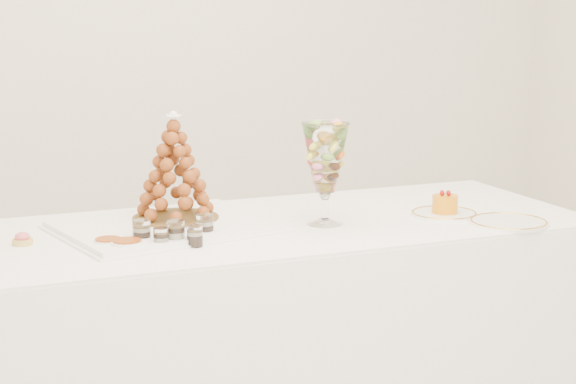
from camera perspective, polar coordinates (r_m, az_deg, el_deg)
name	(u,v)px	position (r m, az deg, el deg)	size (l,w,h in m)	color
buffet_table	(273,338)	(3.33, -0.89, -8.67)	(2.14, 0.89, 0.81)	white
lace_tray	(167,226)	(3.16, -7.19, -2.02)	(0.66, 0.49, 0.02)	white
macaron_vase	(325,159)	(3.17, 2.22, 1.97)	(0.15, 0.15, 0.34)	white
cake_plate	(444,214)	(3.38, 9.23, -1.30)	(0.23, 0.23, 0.01)	white
spare_plate	(509,223)	(3.29, 12.94, -1.78)	(0.26, 0.26, 0.01)	white
pink_tart	(22,239)	(3.05, -15.46, -2.73)	(0.06, 0.06, 0.04)	tan
verrine_a	(142,232)	(2.98, -8.67, -2.36)	(0.06, 0.06, 0.07)	white
verrine_b	(176,233)	(2.95, -6.68, -2.43)	(0.06, 0.06, 0.08)	white
verrine_c	(205,226)	(3.03, -4.96, -2.02)	(0.06, 0.06, 0.07)	white
verrine_d	(161,238)	(2.92, -7.53, -2.73)	(0.05, 0.05, 0.06)	white
verrine_e	(195,236)	(2.93, -5.54, -2.61)	(0.05, 0.05, 0.07)	white
ramekin_back	(108,244)	(2.94, -10.59, -3.05)	(0.09, 0.09, 0.03)	white
ramekin_front	(127,246)	(2.91, -9.51, -3.17)	(0.10, 0.10, 0.03)	white
croquembouche	(175,167)	(3.18, -6.74, 1.50)	(0.29, 0.29, 0.36)	brown
mousse_cake	(445,204)	(3.37, 9.29, -0.68)	(0.09, 0.09, 0.08)	orange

